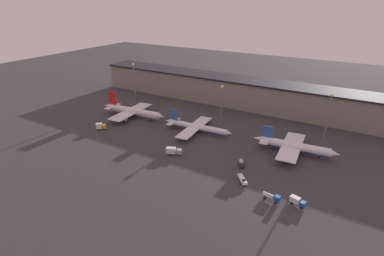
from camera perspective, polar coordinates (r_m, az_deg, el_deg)
name	(u,v)px	position (r m, az deg, el deg)	size (l,w,h in m)	color
ground	(169,152)	(153.98, -4.44, -4.64)	(600.00, 600.00, 0.00)	#383538
terminal_building	(236,91)	(221.09, 8.30, 6.91)	(224.32, 22.62, 19.87)	gray
airplane_0	(133,111)	(200.77, -11.22, 3.13)	(48.09, 36.19, 15.28)	silver
airplane_1	(197,127)	(175.14, 0.87, 0.18)	(43.56, 35.44, 11.58)	white
airplane_2	(294,146)	(159.75, 18.85, -3.33)	(42.48, 34.93, 12.24)	white
service_vehicle_0	(101,126)	(186.76, -17.02, 0.33)	(5.82, 5.55, 3.90)	gold
service_vehicle_1	(297,201)	(123.92, 19.39, -12.95)	(6.41, 3.80, 2.99)	#195199
service_vehicle_2	(272,197)	(123.29, 14.93, -12.55)	(7.17, 2.97, 3.02)	#195199
service_vehicle_3	(173,151)	(150.96, -3.59, -4.35)	(8.03, 5.59, 3.71)	#9EA3A8
service_vehicle_4	(242,179)	(131.77, 9.58, -9.64)	(6.45, 7.11, 2.60)	white
service_vehicle_5	(242,163)	(142.76, 9.43, -6.65)	(4.24, 5.57, 2.64)	#282D38
lamp_post_0	(134,77)	(232.58, -11.01, 9.47)	(1.80, 1.80, 27.82)	slate
lamp_post_1	(221,97)	(194.98, 5.63, 5.94)	(1.80, 1.80, 21.28)	slate
lamp_post_2	(329,110)	(178.76, 24.64, 3.08)	(1.80, 1.80, 26.07)	slate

